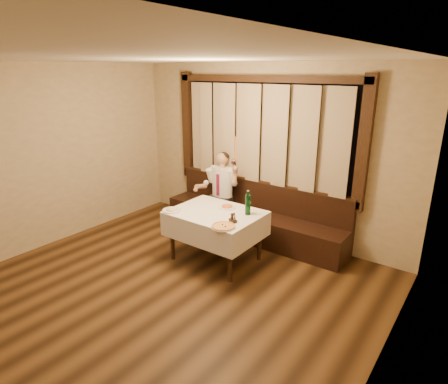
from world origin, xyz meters
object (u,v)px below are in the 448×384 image
Objects in this scene: dining_table at (216,219)px; seated_man at (220,186)px; cruet_caddy at (233,219)px; pasta_red at (227,205)px; banquette at (253,219)px; pasta_cream at (172,208)px; green_bottle at (248,204)px; pizza at (223,226)px.

seated_man is (-0.63, 0.94, 0.15)m from dining_table.
cruet_caddy is at bearing -21.12° from dining_table.
seated_man is (-0.66, 0.70, 0.01)m from pasta_red.
banquette is 2.52× the size of dining_table.
green_bottle is (0.95, 0.53, 0.11)m from pasta_cream.
dining_table is 0.65m from pasta_cream.
pasta_cream is (-0.56, -0.58, 0.00)m from pasta_red.
pasta_red is at bearing 45.72° from pasta_cream.
dining_table is at bearing -56.10° from seated_man.
green_bottle is (0.39, -0.05, 0.12)m from pasta_red.
green_bottle is (0.42, 0.18, 0.26)m from dining_table.
dining_table is 0.58m from pizza.
cruet_caddy is (0.41, -1.18, 0.49)m from banquette.
banquette is at bearing 8.01° from seated_man.
seated_man reaches higher than banquette.
cruet_caddy is at bearing -70.72° from banquette.
seated_man is (-1.05, 1.32, 0.03)m from pizza.
pasta_red is 0.19× the size of seated_man.
banquette reaches higher than pizza.
dining_table is at bearing 137.79° from pizza.
seated_man is at bearing 94.40° from pasta_cream.
dining_table is 1.14m from seated_man.
pasta_red is at bearing 154.12° from cruet_caddy.
banquette is 1.54m from pasta_cream.
cruet_caddy is (-0.01, 0.22, 0.03)m from pizza.
banquette is 1.35m from cruet_caddy.
pizza is at bearing -73.38° from banquette.
pasta_cream is at bearing -149.00° from cruet_caddy.
dining_table is at bearing -97.86° from pasta_red.
banquette reaches higher than cruet_caddy.
pasta_red is (-0.39, 0.61, 0.02)m from pizza.
banquette is 9.94× the size of pizza.
dining_table is 3.95× the size of pizza.
seated_man is (-1.04, 1.09, -0.00)m from cruet_caddy.
green_bottle reaches higher than cruet_caddy.
banquette is at bearing 129.31° from cruet_caddy.
pasta_red is (0.03, -0.79, 0.48)m from banquette.
pizza is (0.42, -0.38, 0.12)m from dining_table.
pizza is at bearing -51.47° from seated_man.
dining_table is 4.71× the size of pasta_cream.
pasta_red is at bearing 172.63° from green_bottle.
dining_table is at bearing -156.62° from green_bottle.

